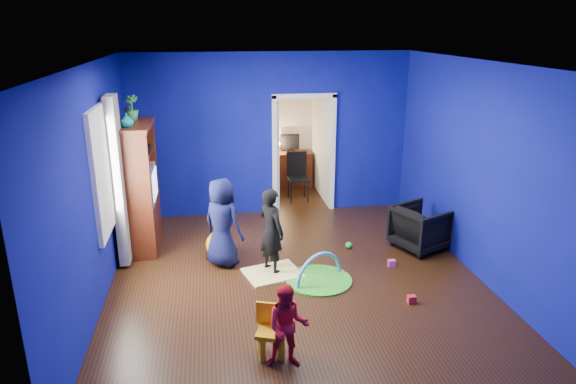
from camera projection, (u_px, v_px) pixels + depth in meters
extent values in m
cube|color=black|center=(296.00, 280.00, 7.04)|extent=(5.00, 5.50, 0.01)
cube|color=white|center=(298.00, 63.00, 6.13)|extent=(5.00, 5.50, 0.01)
cube|color=navy|center=(271.00, 135.00, 9.17)|extent=(5.00, 0.02, 2.90)
cube|color=navy|center=(357.00, 279.00, 4.00)|extent=(5.00, 0.02, 2.90)
cube|color=navy|center=(94.00, 188.00, 6.22)|extent=(0.02, 5.50, 2.90)
cube|color=navy|center=(479.00, 171.00, 6.95)|extent=(0.02, 5.50, 2.90)
imported|color=black|center=(421.00, 227.00, 7.95)|extent=(0.98, 0.97, 0.68)
imported|color=black|center=(271.00, 231.00, 7.11)|extent=(0.49, 0.54, 1.23)
imported|color=#10173C|center=(222.00, 223.00, 7.30)|extent=(0.75, 0.73, 1.30)
imported|color=#AC1212|center=(288.00, 327.00, 5.15)|extent=(0.48, 0.39, 0.91)
imported|color=#0D5D69|center=(127.00, 120.00, 7.18)|extent=(0.25, 0.25, 0.20)
imported|color=#328B38|center=(131.00, 108.00, 7.64)|extent=(0.26, 0.26, 0.38)
cube|color=#390D09|center=(137.00, 187.00, 7.80)|extent=(0.58, 1.14, 1.96)
cube|color=silver|center=(139.00, 185.00, 7.79)|extent=(0.46, 0.70, 0.54)
cube|color=#F2E07A|center=(273.00, 273.00, 7.20)|extent=(0.88, 0.78, 0.03)
sphere|color=yellow|center=(220.00, 245.00, 7.67)|extent=(0.41, 0.41, 0.41)
cube|color=yellow|center=(271.00, 334.00, 5.38)|extent=(0.36, 0.36, 0.50)
cylinder|color=green|center=(319.00, 280.00, 7.01)|extent=(0.90, 0.90, 0.02)
torus|color=#3F8CD8|center=(319.00, 279.00, 7.01)|extent=(0.73, 0.44, 0.81)
cube|color=white|center=(100.00, 172.00, 6.52)|extent=(0.03, 0.95, 1.55)
cube|color=slate|center=(119.00, 182.00, 7.15)|extent=(0.14, 0.42, 2.40)
cube|color=white|center=(304.00, 156.00, 9.38)|extent=(1.16, 0.10, 2.10)
cube|color=#3D140A|center=(290.00, 169.00, 11.01)|extent=(0.88, 0.44, 0.75)
cube|color=black|center=(290.00, 142.00, 10.94)|extent=(0.40, 0.05, 0.32)
sphere|color=#FFD88C|center=(277.00, 144.00, 10.85)|extent=(0.14, 0.14, 0.14)
cube|color=black|center=(298.00, 178.00, 10.08)|extent=(0.40, 0.40, 0.92)
cube|color=white|center=(290.00, 91.00, 10.60)|extent=(0.88, 0.24, 0.04)
cube|color=red|center=(412.00, 299.00, 6.45)|extent=(0.10, 0.08, 0.10)
sphere|color=blue|center=(425.00, 239.00, 8.24)|extent=(0.11, 0.11, 0.11)
sphere|color=green|center=(349.00, 245.00, 8.02)|extent=(0.11, 0.11, 0.11)
cube|color=#CE4DA0|center=(392.00, 263.00, 7.42)|extent=(0.10, 0.08, 0.10)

